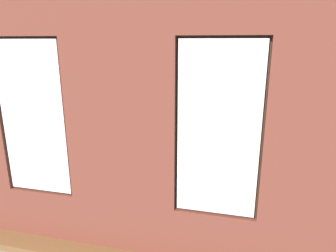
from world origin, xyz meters
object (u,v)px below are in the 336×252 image
Objects in this scene: candle_jar at (203,142)px; potted_plant_between_couches at (198,198)px; media_console at (46,146)px; papasan_chair at (155,128)px; tv_flatscreen at (43,121)px; potted_plant_beside_window_right at (16,172)px; potted_plant_foreground_right at (91,106)px; potted_plant_by_left_couch at (277,142)px; potted_plant_corner_near_left at (299,130)px; couch_left at (306,165)px; couch_by_window at (110,196)px; remote_silver at (161,145)px; remote_black at (187,147)px; table_plant_small at (176,138)px; potted_plant_near_tv at (38,154)px; cup_ceramic at (183,143)px; coffee_table at (183,147)px.

candle_jar is 0.14× the size of potted_plant_between_couches.
media_console is 2.68m from papasan_chair.
tv_flatscreen is 2.32m from potted_plant_beside_window_right.
potted_plant_by_left_couch is (-5.06, 0.42, -0.54)m from potted_plant_foreground_right.
potted_plant_foreground_right is 1.03× the size of potted_plant_beside_window_right.
potted_plant_corner_near_left is at bearing -162.50° from tv_flatscreen.
tv_flatscreen reaches higher than couch_left.
couch_by_window reaches higher than remote_silver.
potted_plant_foreground_right is (-0.29, -1.79, 0.62)m from media_console.
tv_flatscreen is at bearing -65.23° from potted_plant_beside_window_right.
potted_plant_foreground_right is (5.46, -1.73, 0.54)m from couch_left.
remote_black is 1.00× the size of remote_silver.
couch_left is (-3.19, -2.06, 0.00)m from couch_by_window.
potted_plant_foreground_right is at bearing -4.78° from potted_plant_by_left_couch.
table_plant_small is at bearing 129.66° from papasan_chair.
remote_black is 0.12× the size of potted_plant_foreground_right.
potted_plant_between_couches is (-1.63, 3.33, -0.00)m from papasan_chair.
media_console is 2.16× the size of potted_plant_by_left_couch.
table_plant_small is 0.29× the size of potted_plant_between_couches.
couch_by_window is 1.69× the size of media_console.
potted_plant_corner_near_left is (-5.88, -1.86, -0.32)m from tv_flatscreen.
potted_plant_foreground_right is 1.29× the size of potted_plant_near_tv.
remote_silver is at bearing 16.34° from cup_ceramic.
potted_plant_near_tv reaches higher than papasan_chair.
couch_by_window is 2.52m from table_plant_small.
papasan_chair reaches higher than remote_silver.
potted_plant_corner_near_left is 2.07× the size of potted_plant_between_couches.
media_console is at bearing 6.23° from cup_ceramic.
potted_plant_corner_near_left is at bearing -153.84° from table_plant_small.
couch_by_window is 1.35× the size of potted_plant_beside_window_right.
remote_black is 0.16× the size of potted_plant_near_tv.
potted_plant_foreground_right reaches higher than couch_by_window.
remote_black and remote_silver have the same top height.
remote_silver is at bearing -151.35° from potted_plant_near_tv.
table_plant_small is at bearing -30.38° from coffee_table.
papasan_chair is 1.59× the size of potted_plant_between_couches.
potted_plant_corner_near_left is (-5.88, -1.86, 0.28)m from media_console.
remote_silver is 0.34× the size of potted_plant_by_left_couch.
couch_by_window is 1.54× the size of papasan_chair.
couch_left is 1.30× the size of potted_plant_beside_window_right.
papasan_chair is (1.07, -1.17, 0.02)m from remote_black.
media_console is 0.61m from tv_flatscreen.
remote_silver is at bearing 24.15° from potted_plant_by_left_couch.
potted_plant_corner_near_left is at bearing 178.32° from couch_left.
potted_plant_beside_window_right reaches higher than tv_flatscreen.
papasan_chair is 2.37× the size of potted_plant_by_left_couch.
cup_ceramic is 0.51× the size of table_plant_small.
potted_plant_by_left_couch is (-2.79, -3.36, -0.00)m from couch_by_window.
cup_ceramic is (-0.00, -0.00, 0.10)m from coffee_table.
media_console is (3.05, 0.47, -0.29)m from table_plant_small.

